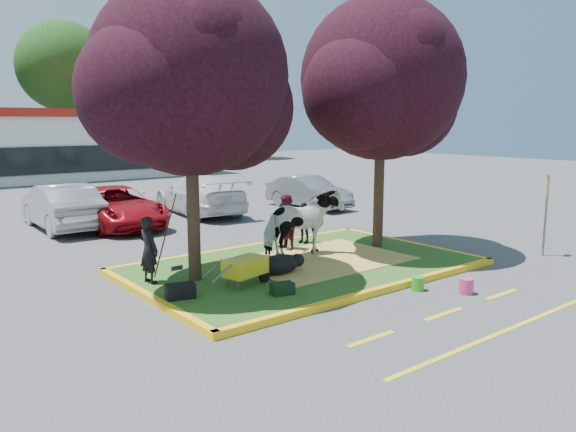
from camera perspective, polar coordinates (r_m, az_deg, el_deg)
ground at (r=14.00m, az=1.53°, el=-5.42°), size 90.00×90.00×0.00m
median_island at (r=13.98m, az=1.53°, el=-5.13°), size 8.00×5.00×0.15m
curb_near at (r=12.19m, az=9.40°, el=-7.47°), size 8.30×0.16×0.15m
curb_far at (r=15.99m, az=-4.41°, el=-3.27°), size 8.30×0.16×0.15m
curb_left at (r=11.89m, az=-13.90°, el=-8.07°), size 0.16×5.30×0.15m
curb_right at (r=16.82m, az=12.28°, el=-2.83°), size 0.16×5.30×0.15m
straw_bedding at (r=14.34m, az=3.38°, el=-4.43°), size 4.20×3.00×0.01m
tree_purple_left at (r=12.29m, az=-9.83°, el=12.89°), size 5.06×4.20×6.51m
tree_purple_right at (r=15.71m, az=9.59°, el=12.87°), size 5.30×4.40×6.82m
fire_lane_stripe_a at (r=9.78m, az=8.47°, el=-12.23°), size 1.10×0.12×0.01m
fire_lane_stripe_b at (r=11.24m, az=15.58°, el=-9.56°), size 1.10×0.12×0.01m
fire_lane_stripe_c at (r=12.85m, az=20.90°, el=-7.43°), size 1.10×0.12×0.01m
fire_lane_long at (r=10.63m, az=20.89°, el=-10.97°), size 6.00×0.10×0.01m
retail_building at (r=39.84m, az=-22.93°, el=6.84°), size 20.40×8.40×4.40m
cow at (r=14.46m, az=1.48°, el=-0.80°), size 2.15×1.16×1.74m
calf at (r=12.94m, az=-0.90°, el=-4.94°), size 1.18×0.88×0.46m
handler at (r=12.52m, az=-13.96°, el=-3.35°), size 0.44×0.59×1.47m
visitor_a at (r=15.23m, az=-0.15°, el=-0.66°), size 0.62×0.77×1.53m
visitor_b at (r=16.19m, az=1.62°, el=-0.69°), size 0.51×0.75×1.18m
wheelbarrow at (r=11.97m, az=-4.33°, el=-5.17°), size 1.65×0.75×0.62m
gear_bag_dark at (r=11.43m, az=-10.88°, el=-7.50°), size 0.64×0.45×0.29m
gear_bag_green at (r=11.48m, az=-0.57°, el=-7.39°), size 0.50×0.37×0.24m
sign_post at (r=16.67m, az=24.77°, el=0.84°), size 0.30×0.12×2.21m
bucket_green at (r=12.57m, az=13.05°, el=-6.71°), size 0.36×0.36×0.30m
bucket_pink at (r=12.60m, az=17.66°, el=-6.81°), size 0.37×0.37×0.33m
bucket_blue at (r=12.58m, az=13.05°, el=-6.75°), size 0.30×0.30×0.28m
car_silver at (r=20.57m, az=-22.02°, el=0.92°), size 1.73×4.75×1.55m
car_red at (r=20.37m, az=-17.12°, el=0.89°), size 2.39×5.06×1.40m
car_white at (r=22.55m, az=-8.96°, el=2.19°), size 2.72×5.53×1.55m
car_grey at (r=23.79m, az=2.08°, el=2.44°), size 1.65×4.16×1.35m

